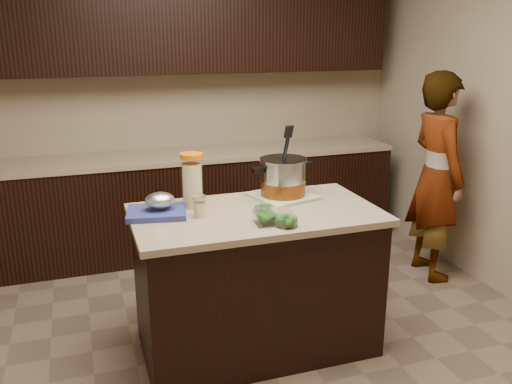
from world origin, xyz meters
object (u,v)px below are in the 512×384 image
at_px(island, 256,280).
at_px(person, 436,177).
at_px(lemonade_pitcher, 192,183).
at_px(stock_pot, 283,179).

distance_m(island, person, 1.82).
bearing_deg(lemonade_pitcher, island, -31.79).
relative_size(island, lemonade_pitcher, 4.48).
height_order(stock_pot, person, person).
bearing_deg(stock_pot, person, 7.86).
distance_m(island, lemonade_pitcher, 0.72).
height_order(island, lemonade_pitcher, lemonade_pitcher).
bearing_deg(island, stock_pot, 39.59).
relative_size(stock_pot, person, 0.26).
relative_size(lemonade_pitcher, person, 0.20).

